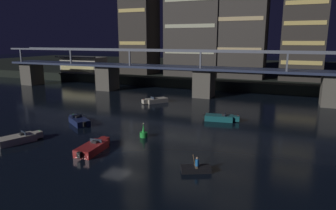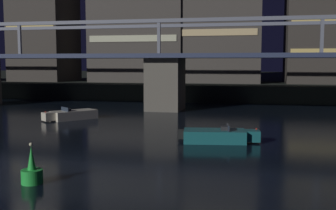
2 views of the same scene
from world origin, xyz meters
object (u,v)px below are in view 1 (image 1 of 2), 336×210
river_bridge (204,76)px  speedboat_mid_right (18,139)px  waterfront_pavilion (84,65)px  dinghy_with_paddler (196,169)px  speedboat_near_right (156,100)px  tower_west_tall (196,14)px  channel_buoy (144,133)px  speedboat_mid_left (79,121)px  tower_east_tall (303,33)px  speedboat_near_left (93,148)px  tower_central (240,4)px  speedboat_mid_center (221,118)px

river_bridge → speedboat_mid_right: size_ratio=19.37×
waterfront_pavilion → dinghy_with_paddler: bearing=-44.2°
river_bridge → speedboat_near_right: (-6.52, -9.25, -3.72)m
river_bridge → tower_west_tall: tower_west_tall is taller
tower_west_tall → speedboat_near_right: tower_west_tall is taller
river_bridge → speedboat_near_right: river_bridge is taller
channel_buoy → speedboat_mid_left: bearing=170.8°
river_bridge → speedboat_mid_left: bearing=-111.4°
river_bridge → tower_east_tall: 27.94m
river_bridge → speedboat_near_right: bearing=-125.2°
speedboat_near_left → dinghy_with_paddler: size_ratio=1.85×
tower_west_tall → waterfront_pavilion: (-31.10, -6.32, -13.48)m
tower_east_tall → channel_buoy: tower_east_tall is taller
tower_central → speedboat_near_left: 56.15m
channel_buoy → speedboat_mid_center: bearing=58.0°
speedboat_mid_right → dinghy_with_paddler: 20.75m
tower_central → speedboat_mid_right: bearing=-105.8°
waterfront_pavilion → speedboat_mid_left: 47.83m
tower_east_tall → waterfront_pavilion: 57.95m
speedboat_mid_right → speedboat_near_left: bearing=5.3°
river_bridge → waterfront_pavilion: (-38.84, 11.91, 0.30)m
speedboat_mid_center → dinghy_with_paddler: 17.74m
tower_east_tall → speedboat_near_right: 39.79m
speedboat_mid_center → speedboat_mid_right: 26.09m
river_bridge → dinghy_with_paddler: (9.13, -34.79, -3.86)m
river_bridge → tower_west_tall: (-7.75, 18.24, 13.78)m
tower_west_tall → speedboat_mid_right: size_ratio=6.26×
river_bridge → speedboat_near_left: size_ratio=18.79×
speedboat_mid_left → tower_central: bearing=72.8°
speedboat_near_left → speedboat_mid_left: same height
tower_west_tall → speedboat_near_left: size_ratio=6.08×
tower_east_tall → speedboat_mid_left: 55.23m
speedboat_mid_center → speedboat_mid_left: bearing=-152.7°
speedboat_mid_left → speedboat_mid_right: bearing=-98.5°
speedboat_near_left → speedboat_mid_center: 19.52m
tower_west_tall → speedboat_mid_right: bearing=-94.2°
tower_east_tall → channel_buoy: (-17.44, -47.51, -12.44)m
tower_central → channel_buoy: size_ratio=20.04×
tower_central → tower_east_tall: 16.07m
tower_west_tall → river_bridge: bearing=-67.0°
tower_west_tall → tower_east_tall: tower_west_tall is taller
speedboat_mid_center → speedboat_mid_right: bearing=-136.6°
speedboat_near_right → tower_central: bearing=70.1°
speedboat_near_right → dinghy_with_paddler: dinghy_with_paddler is taller
waterfront_pavilion → speedboat_mid_right: bearing=-59.9°
speedboat_near_right → channel_buoy: bearing=-69.4°
tower_west_tall → speedboat_near_right: (1.23, -27.49, -17.51)m
speedboat_mid_left → channel_buoy: bearing=-9.2°
tower_west_tall → tower_central: (11.20, -0.01, 1.76)m
speedboat_near_left → speedboat_mid_right: size_ratio=1.03×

